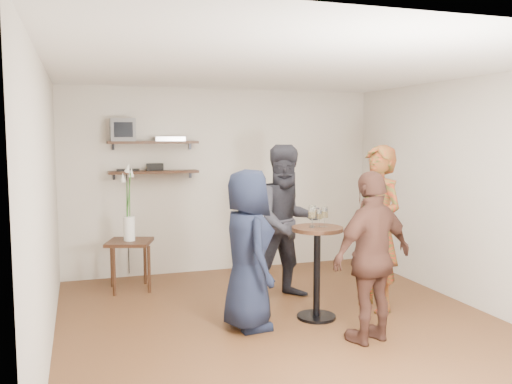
# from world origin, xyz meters

# --- Properties ---
(room) EXTENTS (4.58, 5.08, 2.68)m
(room) POSITION_xyz_m (0.00, 0.00, 1.30)
(room) COLOR #472916
(room) RESTS_ON ground
(shelf_upper) EXTENTS (1.20, 0.25, 0.04)m
(shelf_upper) POSITION_xyz_m (-1.00, 2.38, 1.85)
(shelf_upper) COLOR black
(shelf_upper) RESTS_ON room
(shelf_lower) EXTENTS (1.20, 0.25, 0.04)m
(shelf_lower) POSITION_xyz_m (-1.00, 2.38, 1.45)
(shelf_lower) COLOR black
(shelf_lower) RESTS_ON room
(crt_monitor) EXTENTS (0.32, 0.30, 0.30)m
(crt_monitor) POSITION_xyz_m (-1.40, 2.38, 2.02)
(crt_monitor) COLOR #59595B
(crt_monitor) RESTS_ON shelf_upper
(dvd_deck) EXTENTS (0.40, 0.24, 0.06)m
(dvd_deck) POSITION_xyz_m (-0.78, 2.38, 1.90)
(dvd_deck) COLOR silver
(dvd_deck) RESTS_ON shelf_upper
(radio) EXTENTS (0.22, 0.10, 0.10)m
(radio) POSITION_xyz_m (-0.98, 2.38, 1.52)
(radio) COLOR black
(radio) RESTS_ON shelf_lower
(power_strip) EXTENTS (0.30, 0.05, 0.03)m
(power_strip) POSITION_xyz_m (-1.34, 2.42, 1.48)
(power_strip) COLOR black
(power_strip) RESTS_ON shelf_lower
(side_table) EXTENTS (0.66, 0.66, 0.63)m
(side_table) POSITION_xyz_m (-1.39, 1.85, 0.53)
(side_table) COLOR black
(side_table) RESTS_ON room
(vase_lilies) EXTENTS (0.19, 0.20, 0.98)m
(vase_lilies) POSITION_xyz_m (-1.39, 1.85, 0.94)
(vase_lilies) COLOR white
(vase_lilies) RESTS_ON side_table
(drinks_table) EXTENTS (0.54, 0.54, 0.99)m
(drinks_table) POSITION_xyz_m (0.40, 0.13, 0.63)
(drinks_table) COLOR black
(drinks_table) RESTS_ON room
(wine_glass_fl) EXTENTS (0.07, 0.07, 0.22)m
(wine_glass_fl) POSITION_xyz_m (0.33, 0.11, 1.13)
(wine_glass_fl) COLOR silver
(wine_glass_fl) RESTS_ON drinks_table
(wine_glass_fr) EXTENTS (0.07, 0.07, 0.22)m
(wine_glass_fr) POSITION_xyz_m (0.47, 0.11, 1.13)
(wine_glass_fr) COLOR silver
(wine_glass_fr) RESTS_ON drinks_table
(wine_glass_bl) EXTENTS (0.07, 0.07, 0.22)m
(wine_glass_bl) POSITION_xyz_m (0.37, 0.20, 1.14)
(wine_glass_bl) COLOR silver
(wine_glass_bl) RESTS_ON drinks_table
(wine_glass_br) EXTENTS (0.06, 0.06, 0.18)m
(wine_glass_br) POSITION_xyz_m (0.42, 0.13, 1.11)
(wine_glass_br) COLOR silver
(wine_glass_br) RESTS_ON drinks_table
(person_plaid) EXTENTS (0.52, 0.72, 1.84)m
(person_plaid) POSITION_xyz_m (1.18, 0.22, 0.92)
(person_plaid) COLOR #B31D14
(person_plaid) RESTS_ON room
(person_dark) EXTENTS (0.92, 0.73, 1.84)m
(person_dark) POSITION_xyz_m (0.37, 0.91, 0.92)
(person_dark) COLOR black
(person_dark) RESTS_ON room
(person_navy) EXTENTS (0.56, 0.82, 1.61)m
(person_navy) POSITION_xyz_m (-0.38, 0.08, 0.81)
(person_navy) COLOR black
(person_navy) RESTS_ON room
(person_brown) EXTENTS (1.02, 0.65, 1.62)m
(person_brown) POSITION_xyz_m (0.62, -0.63, 0.81)
(person_brown) COLOR #43251C
(person_brown) RESTS_ON room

